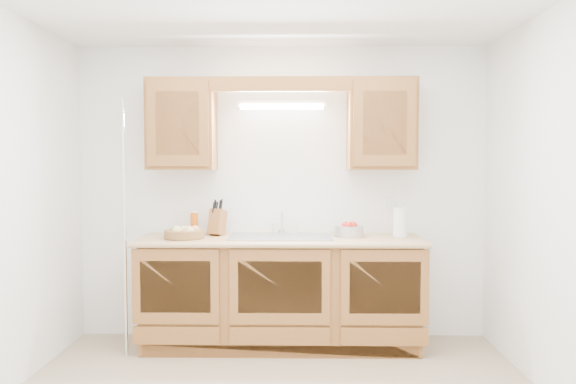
{
  "coord_description": "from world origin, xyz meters",
  "views": [
    {
      "loc": [
        0.13,
        -3.35,
        1.51
      ],
      "look_at": [
        0.06,
        0.85,
        1.29
      ],
      "focal_mm": 35.0,
      "sensor_mm": 36.0,
      "label": 1
    }
  ],
  "objects_px": {
    "knife_block": "(217,222)",
    "paper_towel": "(400,223)",
    "apple_bowl": "(349,230)",
    "fruit_basket": "(184,233)"
  },
  "relations": [
    {
      "from": "knife_block",
      "to": "apple_bowl",
      "type": "relative_size",
      "value": 1.13
    },
    {
      "from": "knife_block",
      "to": "apple_bowl",
      "type": "bearing_deg",
      "value": 16.02
    },
    {
      "from": "knife_block",
      "to": "paper_towel",
      "type": "bearing_deg",
      "value": 16.36
    },
    {
      "from": "fruit_basket",
      "to": "apple_bowl",
      "type": "bearing_deg",
      "value": 5.06
    },
    {
      "from": "apple_bowl",
      "to": "paper_towel",
      "type": "bearing_deg",
      "value": -2.92
    },
    {
      "from": "knife_block",
      "to": "paper_towel",
      "type": "xyz_separation_m",
      "value": [
        1.52,
        -0.1,
        0.0
      ]
    },
    {
      "from": "paper_towel",
      "to": "apple_bowl",
      "type": "relative_size",
      "value": 1.03
    },
    {
      "from": "fruit_basket",
      "to": "knife_block",
      "type": "relative_size",
      "value": 1.02
    },
    {
      "from": "knife_block",
      "to": "paper_towel",
      "type": "relative_size",
      "value": 1.1
    },
    {
      "from": "apple_bowl",
      "to": "knife_block",
      "type": "bearing_deg",
      "value": 175.87
    }
  ]
}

